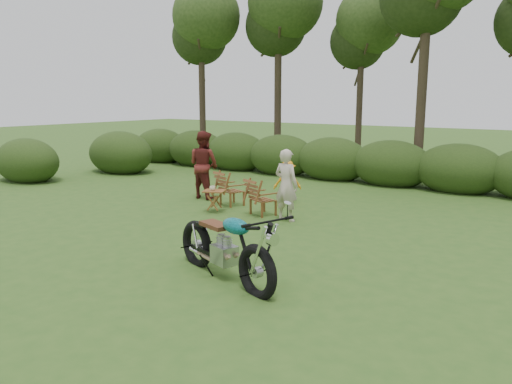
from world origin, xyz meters
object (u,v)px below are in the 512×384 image
Objects in this scene: side_table at (214,201)px; child at (287,203)px; lawn_chair_left at (232,205)px; adult_b at (204,198)px; adult_a at (286,221)px; motorcycle at (225,278)px; cup at (213,188)px; lawn_chair_right at (263,215)px.

side_table is 0.48× the size of child.
adult_b is (-1.18, 0.30, 0.00)m from lawn_chair_left.
adult_a is 0.88× the size of adult_b.
motorcycle is 1.26× the size of adult_b.
cup is (0.09, -0.87, 0.58)m from lawn_chair_left.
adult_a is (-1.09, 3.57, 0.00)m from motorcycle.
adult_b is (-2.41, 0.73, 0.00)m from lawn_chair_right.
motorcycle is 6.14m from adult_b.
adult_b is at bearing 151.73° from motorcycle.
motorcycle is 4.15m from lawn_chair_right.
adult_b reaches higher than cup.
adult_b reaches higher than motorcycle.
adult_a is at bearing -172.46° from lawn_chair_right.
adult_b is at bearing -15.62° from child.
adult_b is 1.65× the size of child.
side_table is 0.33× the size of adult_a.
lawn_chair_left is at bearing 98.31° from side_table.
side_table is (-2.92, 3.32, 0.26)m from motorcycle.
lawn_chair_left is 1.05m from cup.
cup reaches higher than lawn_chair_right.
lawn_chair_left is 6.49× the size of cup.
lawn_chair_right is 1.31m from lawn_chair_left.
motorcycle is at bearing -48.68° from side_table.
adult_b is (-1.30, 1.15, -0.26)m from side_table.
adult_a is at bearing 7.81° from side_table.
cup is (-0.04, -0.02, 0.31)m from side_table.
side_table is at bearing 30.88° from child.
motorcycle is at bearing 111.56° from adult_a.
motorcycle reaches higher than lawn_chair_right.
motorcycle reaches higher than child.
adult_a is (1.86, 0.27, -0.58)m from cup.
side_table reaches higher than lawn_chair_left.
motorcycle reaches higher than cup.
adult_a is at bearing 168.28° from adult_b.
lawn_chair_left is 2.04m from adult_a.
adult_a is at bearing -177.17° from lawn_chair_left.
lawn_chair_right is 0.74m from adult_a.
adult_b is at bearing 137.25° from cup.
motorcycle is 4.37× the size of side_table.
adult_a reaches higher than side_table.
adult_a is 1.45× the size of child.
motorcycle is at bearing 146.09° from lawn_chair_left.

